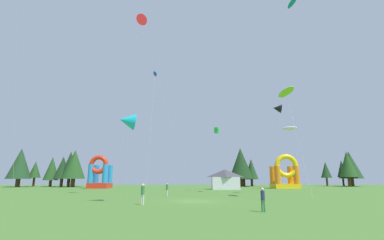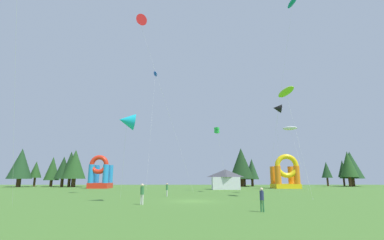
% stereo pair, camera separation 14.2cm
% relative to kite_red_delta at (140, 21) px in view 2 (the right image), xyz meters
% --- Properties ---
extents(ground_plane, '(120.00, 120.00, 0.00)m').
position_rel_kite_red_delta_xyz_m(ground_plane, '(7.46, -6.05, -23.98)').
color(ground_plane, '#47752D').
extents(kite_red_delta, '(8.95, 6.37, 24.92)m').
position_rel_kite_red_delta_xyz_m(kite_red_delta, '(0.00, 0.00, 0.00)').
color(kite_red_delta, red).
rests_on(kite_red_delta, ground_plane).
extents(kite_white_parafoil, '(3.36, 3.54, 12.42)m').
position_rel_kite_red_delta_xyz_m(kite_white_parafoil, '(26.97, 18.04, -12.13)').
color(kite_white_parafoil, white).
rests_on(kite_white_parafoil, ground_plane).
extents(kite_green_box, '(2.65, 3.57, 11.03)m').
position_rel_kite_red_delta_xyz_m(kite_green_box, '(11.95, 12.78, -13.48)').
color(kite_green_box, green).
rests_on(kite_green_box, ground_plane).
extents(kite_teal_parafoil, '(2.67, 13.43, 28.61)m').
position_rel_kite_red_delta_xyz_m(kite_teal_parafoil, '(22.42, 1.09, 3.94)').
color(kite_teal_parafoil, '#0C7F7A').
rests_on(kite_teal_parafoil, ground_plane).
extents(kite_cyan_delta, '(2.12, 3.89, 8.81)m').
position_rel_kite_red_delta_xyz_m(kite_cyan_delta, '(0.82, -8.22, -16.08)').
color(kite_cyan_delta, '#19B7CC').
rests_on(kite_cyan_delta, ground_plane).
extents(kite_black_delta, '(1.56, 4.24, 13.14)m').
position_rel_kite_red_delta_xyz_m(kite_black_delta, '(20.14, 4.27, -11.58)').
color(kite_black_delta, black).
rests_on(kite_black_delta, ground_plane).
extents(kite_lime_parafoil, '(1.86, 4.76, 13.27)m').
position_rel_kite_red_delta_xyz_m(kite_lime_parafoil, '(18.94, -2.92, -11.33)').
color(kite_lime_parafoil, '#8CD826').
rests_on(kite_lime_parafoil, ground_plane).
extents(kite_blue_parafoil, '(0.89, 9.86, 26.46)m').
position_rel_kite_red_delta_xyz_m(kite_blue_parafoil, '(-0.89, 25.23, 1.92)').
color(kite_blue_parafoil, blue).
rests_on(kite_blue_parafoil, ground_plane).
extents(person_left_edge, '(0.41, 0.41, 1.83)m').
position_rel_kite_red_delta_xyz_m(person_left_edge, '(2.86, -9.74, -22.89)').
color(person_left_edge, silver).
rests_on(person_left_edge, ground_plane).
extents(person_near_camera, '(0.36, 0.36, 1.67)m').
position_rel_kite_red_delta_xyz_m(person_near_camera, '(12.22, -14.93, -22.99)').
color(person_near_camera, '#33723F').
rests_on(person_near_camera, ground_plane).
extents(person_far_side, '(0.36, 0.36, 1.64)m').
position_rel_kite_red_delta_xyz_m(person_far_side, '(4.22, 0.96, -23.01)').
color(person_far_side, silver).
rests_on(person_far_side, ground_plane).
extents(inflatable_orange_dome, '(5.30, 4.65, 7.24)m').
position_rel_kite_red_delta_xyz_m(inflatable_orange_dome, '(27.87, 24.91, -21.22)').
color(inflatable_orange_dome, yellow).
rests_on(inflatable_orange_dome, ground_plane).
extents(inflatable_blue_arch, '(4.30, 4.70, 7.07)m').
position_rel_kite_red_delta_xyz_m(inflatable_blue_arch, '(-12.45, 26.21, -21.33)').
color(inflatable_blue_arch, red).
rests_on(inflatable_blue_arch, ground_plane).
extents(festival_tent, '(5.35, 3.04, 3.89)m').
position_rel_kite_red_delta_xyz_m(festival_tent, '(14.27, 20.37, -22.04)').
color(festival_tent, silver).
rests_on(festival_tent, ground_plane).
extents(tree_row_0, '(5.68, 5.68, 9.46)m').
position_rel_kite_red_delta_xyz_m(tree_row_0, '(-35.10, 34.51, -18.31)').
color(tree_row_0, '#4C331E').
rests_on(tree_row_0, ground_plane).
extents(tree_row_1, '(2.96, 2.96, 6.44)m').
position_rel_kite_red_delta_xyz_m(tree_row_1, '(-32.78, 37.36, -19.71)').
color(tree_row_1, '#4C331E').
rests_on(tree_row_1, ground_plane).
extents(tree_row_2, '(3.84, 3.84, 7.56)m').
position_rel_kite_red_delta_xyz_m(tree_row_2, '(-28.44, 37.22, -19.43)').
color(tree_row_2, '#4C331E').
rests_on(tree_row_2, ground_plane).
extents(tree_row_3, '(3.98, 3.98, 7.48)m').
position_rel_kite_red_delta_xyz_m(tree_row_3, '(-24.52, 34.70, -19.30)').
color(tree_row_3, '#4C331E').
rests_on(tree_row_3, ground_plane).
extents(tree_row_4, '(3.90, 3.90, 8.77)m').
position_rel_kite_red_delta_xyz_m(tree_row_4, '(-22.84, 34.88, -18.31)').
color(tree_row_4, '#4C331E').
rests_on(tree_row_4, ground_plane).
extents(tree_row_5, '(5.52, 5.52, 9.12)m').
position_rel_kite_red_delta_xyz_m(tree_row_5, '(-21.52, 34.27, -18.47)').
color(tree_row_5, '#4C331E').
rests_on(tree_row_5, ground_plane).
extents(tree_row_6, '(6.19, 6.19, 9.90)m').
position_rel_kite_red_delta_xyz_m(tree_row_6, '(20.68, 37.23, -18.10)').
color(tree_row_6, '#4C331E').
rests_on(tree_row_6, ground_plane).
extents(tree_row_7, '(2.42, 2.42, 6.14)m').
position_rel_kite_red_delta_xyz_m(tree_row_7, '(21.60, 37.87, -19.90)').
color(tree_row_7, '#4C331E').
rests_on(tree_row_7, ground_plane).
extents(tree_row_8, '(3.58, 3.58, 7.19)m').
position_rel_kite_red_delta_xyz_m(tree_row_8, '(23.80, 38.98, -19.53)').
color(tree_row_8, '#4C331E').
rests_on(tree_row_8, ground_plane).
extents(tree_row_9, '(2.72, 2.72, 6.45)m').
position_rel_kite_red_delta_xyz_m(tree_row_9, '(44.12, 39.50, -19.71)').
color(tree_row_9, '#4C331E').
rests_on(tree_row_9, ground_plane).
extents(tree_row_10, '(4.27, 4.27, 9.03)m').
position_rel_kite_red_delta_xyz_m(tree_row_10, '(48.32, 36.30, -18.33)').
color(tree_row_10, '#4C331E').
rests_on(tree_row_10, ground_plane).
extents(tree_row_11, '(2.62, 2.62, 6.91)m').
position_rel_kite_red_delta_xyz_m(tree_row_11, '(48.58, 39.57, -19.42)').
color(tree_row_11, '#4C331E').
rests_on(tree_row_11, ground_plane).
extents(tree_row_12, '(5.93, 5.93, 9.12)m').
position_rel_kite_red_delta_xyz_m(tree_row_12, '(50.17, 38.37, -18.46)').
color(tree_row_12, '#4C331E').
rests_on(tree_row_12, ground_plane).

